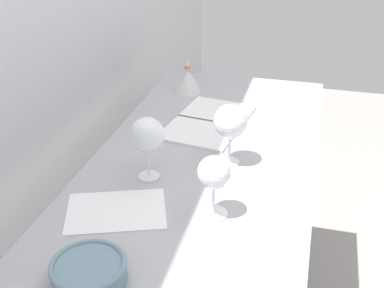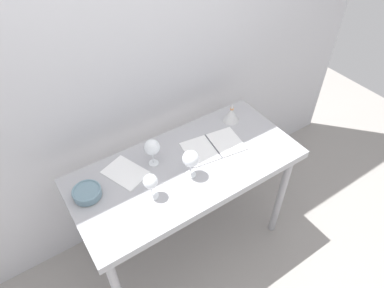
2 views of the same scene
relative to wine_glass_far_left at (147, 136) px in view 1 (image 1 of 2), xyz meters
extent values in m
cube|color=silver|center=(0.16, 0.37, 0.27)|extent=(3.80, 0.04, 2.60)
cube|color=#A4A4A9|center=(0.16, -0.12, -0.15)|extent=(1.40, 0.64, 0.04)
cube|color=#A4A4A9|center=(0.16, -0.44, -0.15)|extent=(1.40, 0.01, 0.05)
cylinder|color=#A4A4A9|center=(0.80, -0.38, -0.60)|extent=(0.05, 0.05, 0.86)
cylinder|color=#A4A4A9|center=(0.80, 0.14, -0.60)|extent=(0.05, 0.05, 0.86)
cylinder|color=white|center=(0.00, 0.00, -0.13)|extent=(0.06, 0.06, 0.00)
cylinder|color=white|center=(0.00, 0.00, -0.08)|extent=(0.01, 0.01, 0.09)
sphere|color=white|center=(0.00, 0.00, 0.00)|extent=(0.10, 0.10, 0.10)
cylinder|color=#590D1F|center=(0.00, 0.00, -0.01)|extent=(0.07, 0.07, 0.03)
cylinder|color=white|center=(-0.13, -0.21, -0.13)|extent=(0.07, 0.07, 0.00)
cylinder|color=white|center=(-0.13, -0.21, -0.08)|extent=(0.01, 0.01, 0.08)
sphere|color=white|center=(-0.13, -0.21, -0.01)|extent=(0.08, 0.08, 0.08)
cylinder|color=maroon|center=(-0.13, -0.21, -0.02)|extent=(0.06, 0.06, 0.02)
cylinder|color=white|center=(0.14, -0.20, -0.13)|extent=(0.06, 0.06, 0.00)
cylinder|color=white|center=(0.14, -0.20, -0.08)|extent=(0.01, 0.01, 0.09)
sphere|color=white|center=(0.14, -0.20, 0.01)|extent=(0.10, 0.10, 0.10)
cylinder|color=maroon|center=(0.14, -0.20, -0.01)|extent=(0.07, 0.07, 0.03)
cube|color=white|center=(0.29, -0.07, -0.12)|extent=(0.22, 0.25, 0.01)
cube|color=white|center=(0.48, -0.10, -0.12)|extent=(0.22, 0.25, 0.01)
cube|color=#3F3F47|center=(0.38, -0.08, -0.12)|extent=(0.04, 0.23, 0.01)
cube|color=white|center=(-0.18, 0.03, -0.13)|extent=(0.25, 0.29, 0.00)
cylinder|color=#DBCC66|center=(-0.42, -0.02, -0.13)|extent=(0.14, 0.14, 0.01)
cylinder|color=slate|center=(-0.42, -0.02, -0.10)|extent=(0.15, 0.15, 0.04)
torus|color=slate|center=(-0.42, -0.02, -0.08)|extent=(0.16, 0.16, 0.01)
cone|color=silver|center=(0.64, 0.06, -0.08)|extent=(0.11, 0.11, 0.09)
cylinder|color=#C17F4C|center=(0.64, 0.06, -0.03)|extent=(0.02, 0.02, 0.01)
cone|color=silver|center=(0.64, 0.06, 0.00)|extent=(0.02, 0.02, 0.04)
camera|label=1|loc=(-1.11, -0.42, 0.60)|focal=46.30mm
camera|label=2|loc=(-0.59, -1.30, 1.37)|focal=31.94mm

